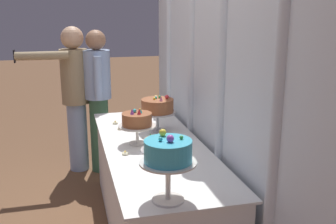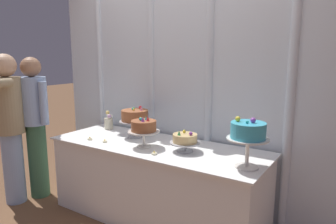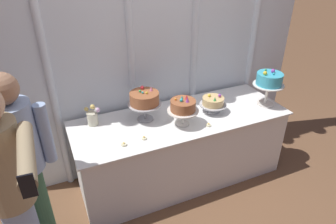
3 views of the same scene
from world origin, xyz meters
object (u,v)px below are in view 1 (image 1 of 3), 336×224
cake_display_rightmost (168,154)px  tealight_far_left (115,123)px  flower_vase (158,108)px  tealight_near_right (125,154)px  cake_display_midright (160,146)px  tealight_near_left (120,129)px  cake_display_midleft (137,121)px  guest_man_pink_jacket (74,91)px  cake_table (154,189)px  guest_man_dark_suit (98,94)px  cake_display_leftmost (157,107)px

cake_display_rightmost → tealight_far_left: bearing=-176.4°
flower_vase → tealight_near_right: 1.06m
cake_display_midright → cake_display_rightmost: size_ratio=0.69×
tealight_near_left → flower_vase: bearing=129.6°
cake_display_midleft → tealight_far_left: size_ratio=6.07×
tealight_near_right → guest_man_pink_jacket: 1.66m
cake_table → guest_man_dark_suit: 1.50m
flower_vase → tealight_near_left: bearing=-50.4°
cake_table → guest_man_dark_suit: size_ratio=1.36×
cake_table → flower_vase: size_ratio=9.78×
tealight_near_right → guest_man_dark_suit: size_ratio=0.03×
cake_display_midleft → guest_man_dark_suit: 1.35m
tealight_far_left → guest_man_pink_jacket: (-0.83, -0.33, 0.15)m
cake_table → guest_man_pink_jacket: (-1.47, -0.55, 0.52)m
cake_display_midleft → cake_display_midright: 0.39m
flower_vase → guest_man_dark_suit: (-0.58, -0.52, 0.04)m
cake_table → cake_display_midleft: 0.57m
cake_display_midright → tealight_far_left: 0.99m
cake_display_midleft → cake_display_rightmost: (0.95, -0.00, 0.08)m
cake_display_midright → tealight_near_right: cake_display_midright is taller
tealight_near_left → guest_man_dark_suit: (-0.93, -0.11, 0.12)m
cake_display_leftmost → tealight_far_left: (-0.31, -0.32, -0.20)m
cake_display_leftmost → tealight_near_left: 0.39m
flower_vase → cake_display_rightmost: bearing=-11.1°
tealight_near_right → cake_display_leftmost: bearing=144.4°
cake_display_midright → cake_display_midleft: bearing=-166.5°
cake_display_midleft → tealight_near_right: cake_display_midleft is taller
cake_display_midright → cake_table: bearing=175.3°
guest_man_dark_suit → guest_man_pink_jacket: guest_man_pink_jacket is taller
tealight_near_left → guest_man_pink_jacket: size_ratio=0.03×
cake_table → cake_display_midright: bearing=-4.7°
tealight_far_left → tealight_near_left: 0.19m
cake_display_leftmost → tealight_near_right: 0.63m
tealight_far_left → tealight_near_right: same height
flower_vase → tealight_far_left: flower_vase is taller
cake_display_midleft → cake_display_rightmost: 0.96m
cake_display_leftmost → cake_display_rightmost: size_ratio=0.84×
cake_display_midleft → cake_display_rightmost: cake_display_rightmost is taller
guest_man_dark_suit → cake_table: bearing=12.4°
tealight_near_right → guest_man_dark_suit: bearing=-177.7°
cake_table → cake_display_midright: 0.58m
cake_table → flower_vase: (-0.80, 0.22, 0.45)m
cake_table → tealight_far_left: (-0.64, -0.22, 0.38)m
cake_display_rightmost → guest_man_dark_suit: (-2.29, -0.19, -0.14)m
flower_vase → tealight_near_right: (0.95, -0.46, -0.07)m
cake_display_midleft → tealight_near_right: size_ratio=6.19×
cake_display_leftmost → tealight_far_left: bearing=-133.7°
cake_display_rightmost → tealight_far_left: (-1.55, -0.10, -0.26)m
cake_display_midright → guest_man_pink_jacket: guest_man_pink_jacket is taller
cake_display_midleft → flower_vase: bearing=156.1°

